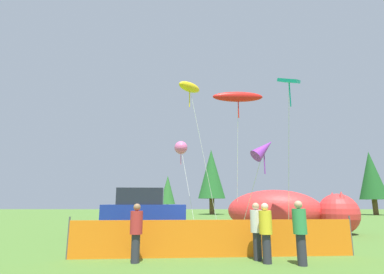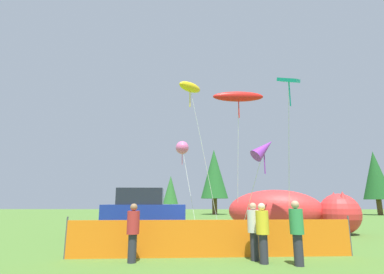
{
  "view_description": "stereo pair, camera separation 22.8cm",
  "coord_description": "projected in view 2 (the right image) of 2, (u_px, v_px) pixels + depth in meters",
  "views": [
    {
      "loc": [
        -0.9,
        -12.63,
        1.7
      ],
      "look_at": [
        -1.11,
        3.14,
        5.12
      ],
      "focal_mm": 28.0,
      "sensor_mm": 36.0,
      "label": 1
    },
    {
      "loc": [
        -0.67,
        -12.62,
        1.7
      ],
      "look_at": [
        -1.11,
        3.14,
        5.12
      ],
      "focal_mm": 28.0,
      "sensor_mm": 36.0,
      "label": 2
    }
  ],
  "objects": [
    {
      "name": "safety_fence",
      "position": [
        212.0,
        238.0,
        9.44
      ],
      "size": [
        9.04,
        0.84,
        1.25
      ],
      "rotation": [
        0.0,
        0.0,
        0.09
      ],
      "color": "orange",
      "rests_on": "ground"
    },
    {
      "name": "horizon_tree_east",
      "position": [
        375.0,
        175.0,
        40.24
      ],
      "size": [
        3.55,
        3.55,
        8.48
      ],
      "color": "brown",
      "rests_on": "ground"
    },
    {
      "name": "kite_yellow_hero",
      "position": [
        190.0,
        88.0,
        18.79
      ],
      "size": [
        2.56,
        2.03,
        9.15
      ],
      "color": "silver",
      "rests_on": "ground"
    },
    {
      "name": "spectator_in_green_shirt",
      "position": [
        254.0,
        229.0,
        9.0
      ],
      "size": [
        0.36,
        0.36,
        1.67
      ],
      "color": "#2D2D38",
      "rests_on": "ground"
    },
    {
      "name": "kite_pink_octopus",
      "position": [
        182.0,
        148.0,
        22.83
      ],
      "size": [
        1.61,
        2.62,
        6.25
      ],
      "color": "silver",
      "rests_on": "ground"
    },
    {
      "name": "ground_plane",
      "position": [
        218.0,
        245.0,
        11.95
      ],
      "size": [
        120.0,
        120.0,
        0.0
      ],
      "primitive_type": "plane",
      "color": "#4C752D"
    },
    {
      "name": "horizon_tree_mid",
      "position": [
        171.0,
        190.0,
        46.52
      ],
      "size": [
        2.39,
        2.39,
        5.71
      ],
      "color": "brown",
      "rests_on": "ground"
    },
    {
      "name": "horizon_tree_west",
      "position": [
        214.0,
        174.0,
        42.36
      ],
      "size": [
        3.81,
        3.81,
        9.08
      ],
      "color": "brown",
      "rests_on": "ground"
    },
    {
      "name": "folding_chair",
      "position": [
        271.0,
        232.0,
        12.14
      ],
      "size": [
        0.64,
        0.64,
        0.87
      ],
      "rotation": [
        0.0,
        0.0,
        -2.65
      ],
      "color": "#267F33",
      "rests_on": "ground"
    },
    {
      "name": "parked_car",
      "position": [
        143.0,
        214.0,
        14.31
      ],
      "size": [
        4.01,
        2.17,
        2.34
      ],
      "rotation": [
        0.0,
        0.0,
        0.08
      ],
      "color": "navy",
      "rests_on": "ground"
    },
    {
      "name": "kite_purple_delta",
      "position": [
        264.0,
        149.0,
        15.4
      ],
      "size": [
        1.95,
        2.24,
        5.08
      ],
      "color": "silver",
      "rests_on": "ground"
    },
    {
      "name": "spectator_in_grey_shirt",
      "position": [
        133.0,
        230.0,
        8.67
      ],
      "size": [
        0.36,
        0.36,
        1.65
      ],
      "color": "#2D2D38",
      "rests_on": "ground"
    },
    {
      "name": "kite_teal_diamond",
      "position": [
        289.0,
        83.0,
        14.39
      ],
      "size": [
        1.24,
        3.09,
        7.75
      ],
      "color": "silver",
      "rests_on": "ground"
    },
    {
      "name": "kite_red_lizard",
      "position": [
        238.0,
        97.0,
        17.79
      ],
      "size": [
        3.2,
        1.62,
        8.29
      ],
      "color": "silver",
      "rests_on": "ground"
    },
    {
      "name": "spectator_in_blue_shirt",
      "position": [
        297.0,
        230.0,
        8.27
      ],
      "size": [
        0.38,
        0.38,
        1.73
      ],
      "color": "#2D2D38",
      "rests_on": "ground"
    },
    {
      "name": "spectator_in_white_shirt",
      "position": [
        263.0,
        230.0,
        8.54
      ],
      "size": [
        0.36,
        0.36,
        1.67
      ],
      "color": "#2D2D38",
      "rests_on": "ground"
    },
    {
      "name": "inflatable_cat",
      "position": [
        289.0,
        213.0,
        16.82
      ],
      "size": [
        7.19,
        3.85,
        2.38
      ],
      "rotation": [
        0.0,
        0.0,
        -0.27
      ],
      "color": "red",
      "rests_on": "ground"
    }
  ]
}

